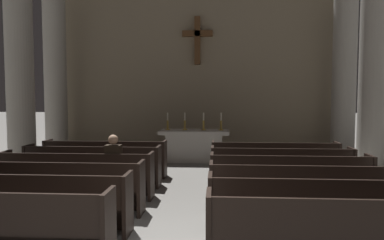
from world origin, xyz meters
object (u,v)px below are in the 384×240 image
object	(u,v)px
pew_left_row_2	(28,202)
pew_right_row_5	(281,168)
pew_left_row_4	(77,175)
column_left_fourth	(55,63)
pew_right_row_6	(274,160)
pew_right_row_3	(301,191)
candlestick_outer_left	(168,125)
pew_right_row_2	(317,208)
altar	(194,145)
pew_right_row_1	(339,234)
pew_left_row_6	(105,158)
pew_right_row_4	(290,178)
column_left_third	(19,55)
pew_left_row_5	(93,166)
column_right_third	(375,53)
lone_worshipper	(115,165)
candlestick_inner_right	(204,125)
column_right_fourth	(344,61)
candlestick_outer_right	(221,125)
candlestick_inner_left	(185,125)
pew_left_row_3	(56,187)

from	to	relation	value
pew_left_row_2	pew_right_row_5	distance (m)	5.24
pew_left_row_4	column_left_fourth	size ratio (longest dim) A/B	0.47
pew_right_row_6	column_left_fourth	distance (m)	8.30
pew_right_row_3	candlestick_outer_left	world-z (taller)	candlestick_outer_left
pew_right_row_2	pew_right_row_5	distance (m)	2.94
pew_left_row_4	candlestick_outer_left	size ratio (longest dim) A/B	5.69
pew_right_row_2	altar	bearing A→B (deg)	109.12
pew_right_row_1	candlestick_outer_left	distance (m)	7.87
pew_right_row_2	pew_right_row_3	xyz separation A→B (m)	(0.00, 0.98, 0.00)
pew_left_row_6	pew_right_row_4	bearing A→B (deg)	-24.34
pew_right_row_1	column_left_third	distance (m)	9.61
pew_left_row_5	pew_right_row_4	size ratio (longest dim) A/B	1.00
column_right_third	lone_worshipper	xyz separation A→B (m)	(-6.31, -2.88, -2.56)
pew_right_row_4	candlestick_inner_right	bearing A→B (deg)	113.52
pew_right_row_1	lone_worshipper	xyz separation A→B (m)	(-3.55, 2.98, 0.22)
pew_left_row_2	pew_right_row_4	world-z (taller)	same
column_left_third	column_left_fourth	world-z (taller)	same
pew_right_row_4	column_right_fourth	bearing A→B (deg)	62.25
pew_right_row_3	candlestick_outer_right	world-z (taller)	candlestick_outer_right
pew_right_row_5	candlestick_inner_right	xyz separation A→B (m)	(-1.87, 3.31, 0.70)
pew_left_row_5	pew_right_row_2	world-z (taller)	same
candlestick_outer_right	lone_worshipper	size ratio (longest dim) A/B	0.42
column_right_fourth	candlestick_inner_left	bearing A→B (deg)	-169.62
column_right_third	candlestick_outer_left	distance (m)	6.29
pew_left_row_6	altar	world-z (taller)	altar
pew_right_row_2	column_left_fourth	bearing A→B (deg)	134.55
column_right_third	candlestick_inner_left	distance (m)	5.79
column_left_third	pew_right_row_3	bearing A→B (deg)	-28.79
column_left_fourth	candlestick_outer_right	distance (m)	6.21
column_left_fourth	candlestick_inner_right	bearing A→B (deg)	-10.38
pew_left_row_4	column_left_fourth	distance (m)	6.55
pew_left_row_2	pew_right_row_3	distance (m)	4.44
pew_right_row_4	pew_left_row_2	bearing A→B (deg)	-155.66
candlestick_inner_left	lone_worshipper	world-z (taller)	candlestick_inner_left
pew_right_row_6	candlestick_inner_left	distance (m)	3.47
pew_left_row_3	pew_right_row_2	distance (m)	4.44
pew_left_row_3	pew_right_row_3	bearing A→B (deg)	0.00
pew_left_row_5	column_left_third	size ratio (longest dim) A/B	0.47
pew_left_row_4	candlestick_inner_right	world-z (taller)	candlestick_inner_right
lone_worshipper	candlestick_inner_right	bearing A→B (deg)	68.47
pew_left_row_6	candlestick_inner_left	distance (m)	3.07
pew_right_row_6	candlestick_inner_left	xyz separation A→B (m)	(-2.47, 2.33, 0.70)
pew_left_row_5	column_right_fourth	size ratio (longest dim) A/B	0.47
pew_left_row_6	pew_right_row_1	world-z (taller)	same
candlestick_outer_right	column_left_fourth	bearing A→B (deg)	170.59
pew_right_row_1	column_right_fourth	distance (m)	9.08
pew_right_row_1	column_right_third	xyz separation A→B (m)	(2.76, 5.86, 2.78)
column_left_fourth	candlestick_outer_left	size ratio (longest dim) A/B	12.05
pew_left_row_3	lone_worshipper	bearing A→B (deg)	52.22
pew_right_row_4	candlestick_inner_right	xyz separation A→B (m)	(-1.87, 4.29, 0.70)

